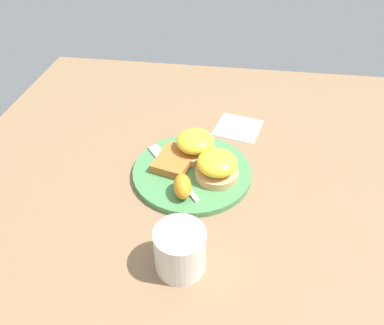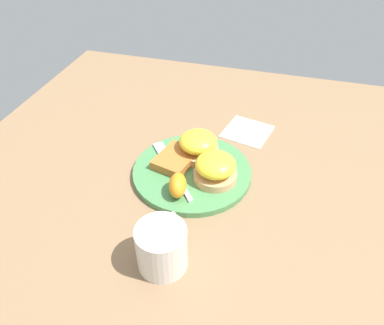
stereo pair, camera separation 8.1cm
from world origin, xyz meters
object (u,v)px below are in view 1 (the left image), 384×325
at_px(sandwich_benedict_left, 217,166).
at_px(cup, 180,249).
at_px(sandwich_benedict_right, 195,145).
at_px(hashbrown_patty, 175,160).
at_px(fork, 170,168).
at_px(orange_wedge, 183,186).

relative_size(sandwich_benedict_left, cup, 0.80).
bearing_deg(sandwich_benedict_right, cup, -177.09).
distance_m(sandwich_benedict_left, hashbrown_patty, 0.10).
distance_m(sandwich_benedict_left, cup, 0.23).
bearing_deg(fork, sandwich_benedict_left, -96.47).
bearing_deg(fork, sandwich_benedict_right, -40.83).
bearing_deg(cup, sandwich_benedict_right, 2.91).
xyz_separation_m(sandwich_benedict_left, cup, (-0.22, 0.04, -0.00)).
relative_size(fork, cup, 1.51).
distance_m(hashbrown_patty, fork, 0.02).
xyz_separation_m(sandwich_benedict_right, cup, (-0.29, -0.01, -0.00)).
bearing_deg(cup, fork, 15.09).
xyz_separation_m(sandwich_benedict_right, fork, (-0.06, 0.05, -0.03)).
height_order(sandwich_benedict_left, cup, cup).
height_order(sandwich_benedict_left, orange_wedge, sandwich_benedict_left).
height_order(sandwich_benedict_left, sandwich_benedict_right, same).
xyz_separation_m(hashbrown_patty, cup, (-0.25, -0.06, 0.02)).
bearing_deg(sandwich_benedict_left, sandwich_benedict_right, 39.37).
relative_size(sandwich_benedict_left, sandwich_benedict_right, 1.00).
bearing_deg(sandwich_benedict_left, hashbrown_patty, 73.04).
relative_size(hashbrown_patty, orange_wedge, 1.63).
xyz_separation_m(sandwich_benedict_left, orange_wedge, (-0.06, 0.06, -0.01)).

